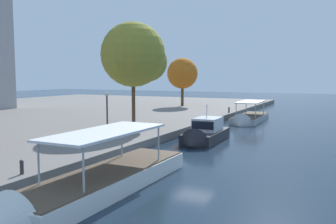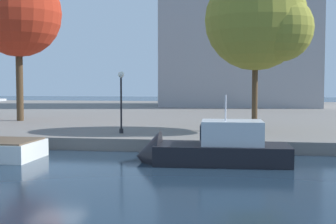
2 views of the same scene
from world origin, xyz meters
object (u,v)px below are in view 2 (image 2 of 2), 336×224
Objects in this scene: motor_yacht_2 at (208,152)px; tree_2 at (14,14)px; tree_1 at (259,22)px; lamp_post at (121,94)px.

tree_2 is (-17.24, 14.29, 9.17)m from motor_yacht_2.
tree_2 is at bearing 164.38° from tree_1.
lamp_post reaches higher than motor_yacht_2.
lamp_post is (-5.98, 6.17, 2.65)m from motor_yacht_2.
tree_1 is at bearing -109.54° from motor_yacht_2.
tree_1 is (8.73, 2.54, 4.74)m from lamp_post.
tree_2 is at bearing -41.65° from motor_yacht_2.
tree_1 is 0.85× the size of tree_2.
tree_2 reaches higher than lamp_post.
tree_2 is at bearing 144.18° from lamp_post.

